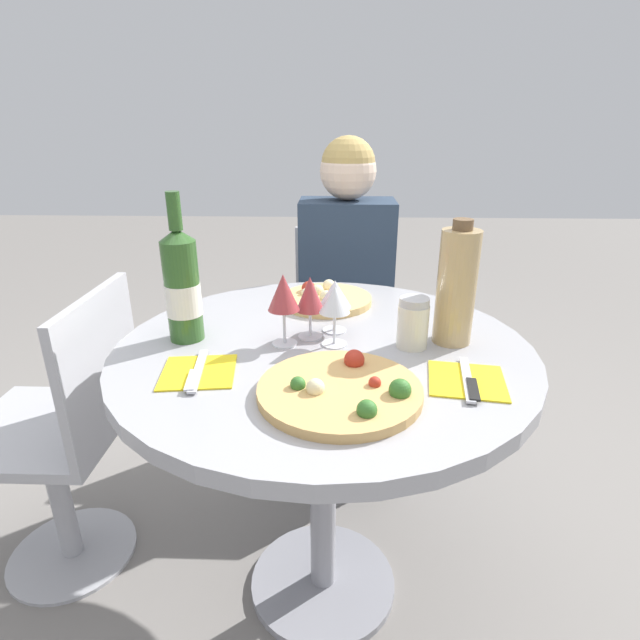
% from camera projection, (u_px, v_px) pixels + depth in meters
% --- Properties ---
extents(ground_plane, '(12.00, 12.00, 0.00)m').
position_uv_depth(ground_plane, '(323.00, 584.00, 1.46)').
color(ground_plane, gray).
rests_on(ground_plane, ground).
extents(dining_table, '(0.98, 0.98, 0.78)m').
position_uv_depth(dining_table, '(323.00, 390.00, 1.22)').
color(dining_table, gray).
rests_on(dining_table, ground_plane).
extents(chair_behind_diner, '(0.42, 0.42, 0.86)m').
position_uv_depth(chair_behind_diner, '(344.00, 336.00, 2.07)').
color(chair_behind_diner, '#ADADB2').
rests_on(chair_behind_diner, ground_plane).
extents(seated_diner, '(0.35, 0.43, 1.22)m').
position_uv_depth(seated_diner, '(346.00, 320.00, 1.90)').
color(seated_diner, '#28384C').
rests_on(seated_diner, ground_plane).
extents(chair_empty_side, '(0.42, 0.42, 0.86)m').
position_uv_depth(chair_empty_side, '(67.00, 438.00, 1.40)').
color(chair_empty_side, '#ADADB2').
rests_on(chair_empty_side, ground_plane).
extents(pizza_large, '(0.32, 0.32, 0.05)m').
position_uv_depth(pizza_large, '(342.00, 390.00, 0.95)').
color(pizza_large, tan).
rests_on(pizza_large, dining_table).
extents(pizza_small_far, '(0.26, 0.26, 0.05)m').
position_uv_depth(pizza_small_far, '(324.00, 298.00, 1.44)').
color(pizza_small_far, '#DBB26B').
rests_on(pizza_small_far, dining_table).
extents(wine_bottle, '(0.08, 0.08, 0.35)m').
position_uv_depth(wine_bottle, '(182.00, 286.00, 1.16)').
color(wine_bottle, '#2D5623').
rests_on(wine_bottle, dining_table).
extents(tall_carafe, '(0.09, 0.09, 0.29)m').
position_uv_depth(tall_carafe, '(456.00, 287.00, 1.14)').
color(tall_carafe, tan).
rests_on(tall_carafe, dining_table).
extents(sugar_shaker, '(0.07, 0.07, 0.12)m').
position_uv_depth(sugar_shaker, '(413.00, 323.00, 1.14)').
color(sugar_shaker, silver).
rests_on(sugar_shaker, dining_table).
extents(wine_glass_center, '(0.07, 0.07, 0.15)m').
position_uv_depth(wine_glass_center, '(310.00, 295.00, 1.18)').
color(wine_glass_center, silver).
rests_on(wine_glass_center, dining_table).
extents(wine_glass_back_right, '(0.08, 0.08, 0.13)m').
position_uv_depth(wine_glass_back_right, '(335.00, 295.00, 1.22)').
color(wine_glass_back_right, silver).
rests_on(wine_glass_back_right, dining_table).
extents(wine_glass_front_right, '(0.07, 0.07, 0.14)m').
position_uv_depth(wine_glass_front_right, '(335.00, 301.00, 1.14)').
color(wine_glass_front_right, silver).
rests_on(wine_glass_front_right, dining_table).
extents(wine_glass_front_left, '(0.07, 0.07, 0.17)m').
position_uv_depth(wine_glass_front_left, '(283.00, 293.00, 1.13)').
color(wine_glass_front_left, silver).
rests_on(wine_glass_front_left, dining_table).
extents(place_setting_left, '(0.17, 0.19, 0.01)m').
position_uv_depth(place_setting_left, '(198.00, 372.00, 1.04)').
color(place_setting_left, yellow).
rests_on(place_setting_left, dining_table).
extents(place_setting_right, '(0.17, 0.19, 0.01)m').
position_uv_depth(place_setting_right, '(467.00, 381.00, 1.00)').
color(place_setting_right, yellow).
rests_on(place_setting_right, dining_table).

